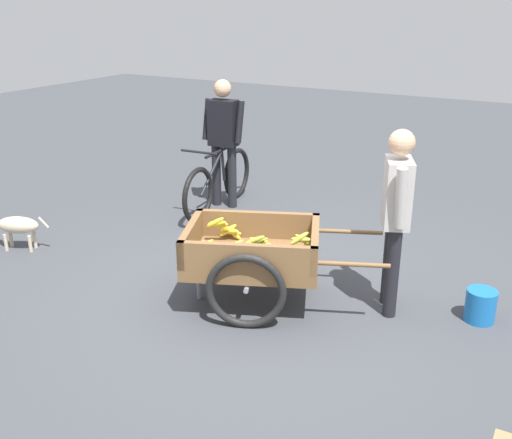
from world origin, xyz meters
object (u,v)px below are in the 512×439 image
at_px(dog, 14,225).
at_px(plastic_bucket, 480,306).
at_px(fruit_cart, 252,255).
at_px(bicycle, 219,182).
at_px(cyclist_person, 223,133).
at_px(vendor_person, 396,207).

relative_size(dog, plastic_bucket, 2.34).
relative_size(fruit_cart, dog, 2.87).
relative_size(bicycle, cyclist_person, 1.06).
bearing_deg(vendor_person, bicycle, -28.53).
bearing_deg(bicycle, cyclist_person, -85.36).
relative_size(bicycle, dog, 2.63).
distance_m(fruit_cart, dog, 2.72).
bearing_deg(vendor_person, dog, 10.09).
xyz_separation_m(cyclist_person, dog, (1.15, 2.24, -0.67)).
height_order(vendor_person, cyclist_person, cyclist_person).
bearing_deg(cyclist_person, plastic_bucket, 157.31).
distance_m(fruit_cart, bicycle, 2.42).
xyz_separation_m(fruit_cart, dog, (2.71, 0.22, -0.16)).
height_order(fruit_cart, dog, fruit_cart).
distance_m(vendor_person, dog, 3.88).
bearing_deg(dog, bicycle, -119.17).
height_order(fruit_cart, plastic_bucket, fruit_cart).
bearing_deg(vendor_person, cyclist_person, -30.92).
relative_size(fruit_cart, plastic_bucket, 6.74).
bearing_deg(vendor_person, fruit_cart, 22.97).
xyz_separation_m(vendor_person, dog, (3.76, 0.67, -0.64)).
distance_m(fruit_cart, vendor_person, 1.25).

